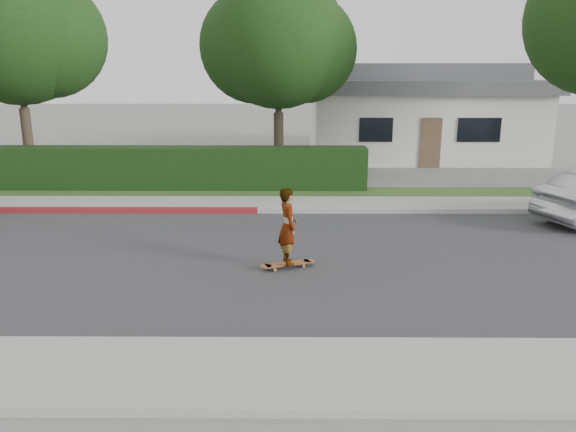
% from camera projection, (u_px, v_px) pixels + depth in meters
% --- Properties ---
extents(ground, '(120.00, 120.00, 0.00)m').
position_uv_depth(ground, '(201.00, 259.00, 12.25)').
color(ground, slate).
rests_on(ground, ground).
extents(road, '(60.00, 8.00, 0.01)m').
position_uv_depth(road, '(201.00, 259.00, 12.24)').
color(road, '#2D2D30').
rests_on(road, ground).
extents(curb_near, '(60.00, 0.20, 0.15)m').
position_uv_depth(curb_near, '(157.00, 344.00, 8.26)').
color(curb_near, '#9E9E99').
rests_on(curb_near, ground).
extents(sidewalk_near, '(60.00, 1.60, 0.12)m').
position_uv_depth(sidewalk_near, '(141.00, 378.00, 7.39)').
color(sidewalk_near, gray).
rests_on(sidewalk_near, ground).
extents(curb_far, '(60.00, 0.20, 0.15)m').
position_uv_depth(curb_far, '(223.00, 210.00, 16.20)').
color(curb_far, '#9E9E99').
rests_on(curb_far, ground).
extents(curb_red_section, '(12.00, 0.21, 0.15)m').
position_uv_depth(curb_red_section, '(51.00, 210.00, 16.23)').
color(curb_red_section, maroon).
rests_on(curb_red_section, ground).
extents(sidewalk_far, '(60.00, 1.60, 0.12)m').
position_uv_depth(sidewalk_far, '(227.00, 204.00, 17.07)').
color(sidewalk_far, gray).
rests_on(sidewalk_far, ground).
extents(planting_strip, '(60.00, 1.60, 0.10)m').
position_uv_depth(planting_strip, '(232.00, 193.00, 18.62)').
color(planting_strip, '#2D4C1E').
rests_on(planting_strip, ground).
extents(hedge, '(15.00, 1.00, 1.50)m').
position_uv_depth(hedge, '(145.00, 169.00, 19.05)').
color(hedge, black).
rests_on(hedge, ground).
extents(tree_left, '(5.99, 5.21, 8.00)m').
position_uv_depth(tree_left, '(18.00, 33.00, 19.39)').
color(tree_left, '#33261C').
rests_on(tree_left, ground).
extents(tree_center, '(5.66, 4.84, 7.44)m').
position_uv_depth(tree_center, '(278.00, 44.00, 19.90)').
color(tree_center, '#33261C').
rests_on(tree_center, ground).
extents(house, '(10.60, 8.60, 4.30)m').
position_uv_depth(house, '(416.00, 111.00, 27.15)').
color(house, beige).
rests_on(house, ground).
extents(skateboard, '(1.19, 0.65, 0.11)m').
position_uv_depth(skateboard, '(288.00, 264.00, 11.63)').
color(skateboard, '#B25F31').
rests_on(skateboard, ground).
extents(skateboarder, '(0.51, 0.66, 1.59)m').
position_uv_depth(skateboarder, '(288.00, 226.00, 11.42)').
color(skateboarder, white).
rests_on(skateboarder, skateboard).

